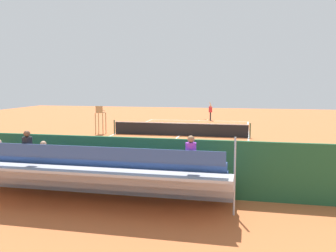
# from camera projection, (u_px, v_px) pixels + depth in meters

# --- Properties ---
(ground_plane) EXTENTS (60.00, 60.00, 0.00)m
(ground_plane) POSITION_uv_depth(u_px,v_px,m) (179.00, 136.00, 26.73)
(ground_plane) COLOR #BC6033
(court_line_markings) EXTENTS (10.10, 22.20, 0.01)m
(court_line_markings) POSITION_uv_depth(u_px,v_px,m) (180.00, 136.00, 26.76)
(court_line_markings) COLOR white
(court_line_markings) RESTS_ON ground
(tennis_net) EXTENTS (10.30, 0.10, 1.07)m
(tennis_net) POSITION_uv_depth(u_px,v_px,m) (179.00, 129.00, 26.67)
(tennis_net) COLOR black
(tennis_net) RESTS_ON ground
(backdrop_wall) EXTENTS (18.00, 0.16, 2.00)m
(backdrop_wall) POSITION_uv_depth(u_px,v_px,m) (109.00, 164.00, 13.02)
(backdrop_wall) COLOR #235633
(backdrop_wall) RESTS_ON ground
(bleacher_stand) EXTENTS (9.06, 2.40, 2.48)m
(bleacher_stand) POSITION_uv_depth(u_px,v_px,m) (93.00, 175.00, 11.71)
(bleacher_stand) COLOR #B2B2B7
(bleacher_stand) RESTS_ON ground
(umpire_chair) EXTENTS (0.67, 0.67, 2.14)m
(umpire_chair) POSITION_uv_depth(u_px,v_px,m) (100.00, 117.00, 27.79)
(umpire_chair) COLOR #A88456
(umpire_chair) RESTS_ON ground
(courtside_bench) EXTENTS (1.80, 0.40, 0.93)m
(courtside_bench) POSITION_uv_depth(u_px,v_px,m) (161.00, 173.00, 13.42)
(courtside_bench) COLOR #234C2D
(courtside_bench) RESTS_ON ground
(equipment_bag) EXTENTS (0.90, 0.36, 0.36)m
(equipment_bag) POSITION_uv_depth(u_px,v_px,m) (122.00, 182.00, 13.65)
(equipment_bag) COLOR #B22D2D
(equipment_bag) RESTS_ON ground
(tennis_player) EXTENTS (0.39, 0.54, 1.93)m
(tennis_player) POSITION_uv_depth(u_px,v_px,m) (210.00, 111.00, 37.47)
(tennis_player) COLOR black
(tennis_player) RESTS_ON ground
(tennis_racket) EXTENTS (0.57, 0.43, 0.03)m
(tennis_racket) POSITION_uv_depth(u_px,v_px,m) (208.00, 120.00, 38.12)
(tennis_racket) COLOR black
(tennis_racket) RESTS_ON ground
(tennis_ball_near) EXTENTS (0.07, 0.07, 0.07)m
(tennis_ball_near) POSITION_uv_depth(u_px,v_px,m) (214.00, 121.00, 36.53)
(tennis_ball_near) COLOR #CCDB33
(tennis_ball_near) RESTS_ON ground
(tennis_ball_far) EXTENTS (0.07, 0.07, 0.07)m
(tennis_ball_far) POSITION_uv_depth(u_px,v_px,m) (210.00, 122.00, 35.34)
(tennis_ball_far) COLOR #CCDB33
(tennis_ball_far) RESTS_ON ground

